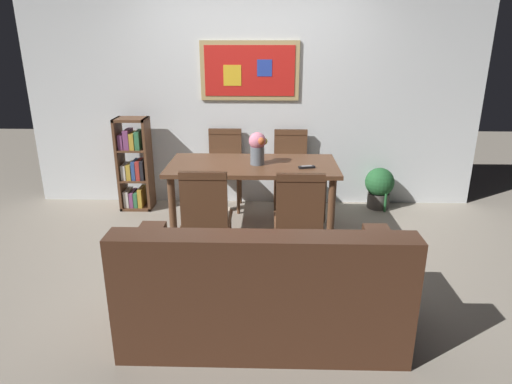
{
  "coord_description": "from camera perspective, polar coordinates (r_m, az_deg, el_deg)",
  "views": [
    {
      "loc": [
        0.18,
        -3.63,
        1.9
      ],
      "look_at": [
        0.08,
        -0.01,
        0.65
      ],
      "focal_mm": 31.3,
      "sensor_mm": 36.0,
      "label": 1
    }
  ],
  "objects": [
    {
      "name": "wall_back_with_painting",
      "position": [
        5.24,
        -0.38,
        12.52
      ],
      "size": [
        5.2,
        0.14,
        2.6
      ],
      "color": "silver",
      "rests_on": "ground_plane"
    },
    {
      "name": "leather_couch",
      "position": [
        3.02,
        0.88,
        -12.69
      ],
      "size": [
        1.8,
        0.84,
        0.84
      ],
      "color": "#472819",
      "rests_on": "ground_plane"
    },
    {
      "name": "dining_table",
      "position": [
        4.39,
        -0.43,
        2.43
      ],
      "size": [
        1.65,
        0.8,
        0.74
      ],
      "color": "brown",
      "rests_on": "ground_plane"
    },
    {
      "name": "dining_chair_far_right",
      "position": [
        5.16,
        4.43,
        3.67
      ],
      "size": [
        0.4,
        0.41,
        0.91
      ],
      "color": "brown",
      "rests_on": "ground_plane"
    },
    {
      "name": "ground_plane",
      "position": [
        4.1,
        -1.11,
        -8.57
      ],
      "size": [
        12.0,
        12.0,
        0.0
      ],
      "primitive_type": "plane",
      "color": "gray"
    },
    {
      "name": "flower_vase",
      "position": [
        4.3,
        0.21,
        5.85
      ],
      "size": [
        0.18,
        0.18,
        0.32
      ],
      "color": "slate",
      "rests_on": "dining_table"
    },
    {
      "name": "dining_chair_near_left",
      "position": [
        3.73,
        -6.41,
        -2.5
      ],
      "size": [
        0.4,
        0.41,
        0.91
      ],
      "color": "brown",
      "rests_on": "ground_plane"
    },
    {
      "name": "dining_chair_far_left",
      "position": [
        5.2,
        -4.01,
        3.8
      ],
      "size": [
        0.4,
        0.41,
        0.91
      ],
      "color": "brown",
      "rests_on": "ground_plane"
    },
    {
      "name": "dining_chair_near_right",
      "position": [
        3.68,
        5.48,
        -2.77
      ],
      "size": [
        0.4,
        0.41,
        0.91
      ],
      "color": "brown",
      "rests_on": "ground_plane"
    },
    {
      "name": "potted_ivy",
      "position": [
        5.4,
        15.48,
        0.67
      ],
      "size": [
        0.34,
        0.34,
        0.57
      ],
      "color": "#4C4742",
      "rests_on": "ground_plane"
    },
    {
      "name": "tv_remote",
      "position": [
        4.24,
        6.5,
        3.19
      ],
      "size": [
        0.16,
        0.08,
        0.02
      ],
      "color": "black",
      "rests_on": "dining_table"
    },
    {
      "name": "bookshelf",
      "position": [
        5.32,
        -15.29,
        3.21
      ],
      "size": [
        0.36,
        0.28,
        1.06
      ],
      "color": "brown",
      "rests_on": "ground_plane"
    }
  ]
}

